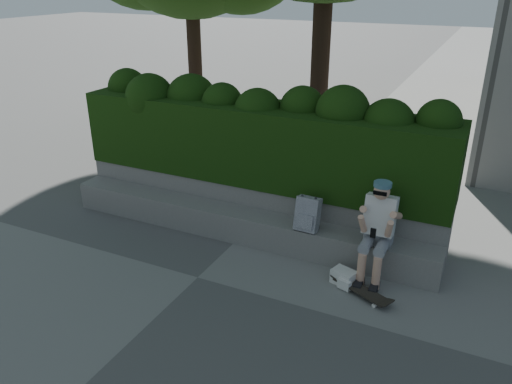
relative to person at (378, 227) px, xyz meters
The scene contains 8 objects.
ground 2.50m from the person, 153.43° to the right, with size 80.00×80.00×0.00m, color slate.
bench_ledge 2.21m from the person, behind, with size 6.00×0.45×0.45m, color gray.
planter_wall 2.27m from the person, 162.92° to the left, with size 6.00×0.50×0.75m, color gray.
hedge 2.39m from the person, 157.58° to the left, with size 6.00×1.00×1.20m, color black.
person is the anchor object (origin of this frame).
skateboard 0.85m from the person, 93.96° to the right, with size 0.80×0.51×0.08m.
backpack_plaid 1.01m from the person, behind, with size 0.33×0.18×0.48m, color #A9A9AE.
backpack_ground 0.80m from the person, 132.06° to the right, with size 0.30×0.21×0.20m, color silver.
Camera 1 is at (3.20, -4.84, 3.77)m, focal length 35.00 mm.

